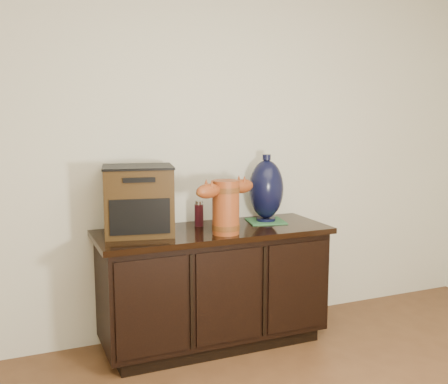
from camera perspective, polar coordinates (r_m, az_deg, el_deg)
name	(u,v)px	position (r m, az deg, el deg)	size (l,w,h in m)	color
sideboard	(213,286)	(3.38, -1.17, -10.17)	(1.46, 0.56, 0.75)	black
terracotta_vessel	(226,204)	(3.12, 0.19, -1.30)	(0.45, 0.24, 0.32)	#97431B
tv_radio	(138,200)	(3.15, -9.29, -0.89)	(0.46, 0.40, 0.41)	#35220D
green_mat	(266,221)	(3.51, 4.57, -3.17)	(0.24, 0.24, 0.01)	#306B3C
lamp_base	(266,189)	(3.47, 4.62, 0.28)	(0.27, 0.27, 0.44)	black
spray_can	(199,214)	(3.35, -2.75, -2.37)	(0.06, 0.06, 0.16)	#550E19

